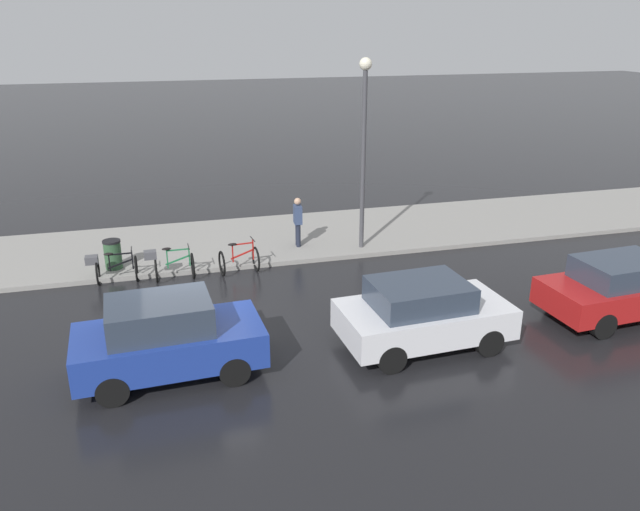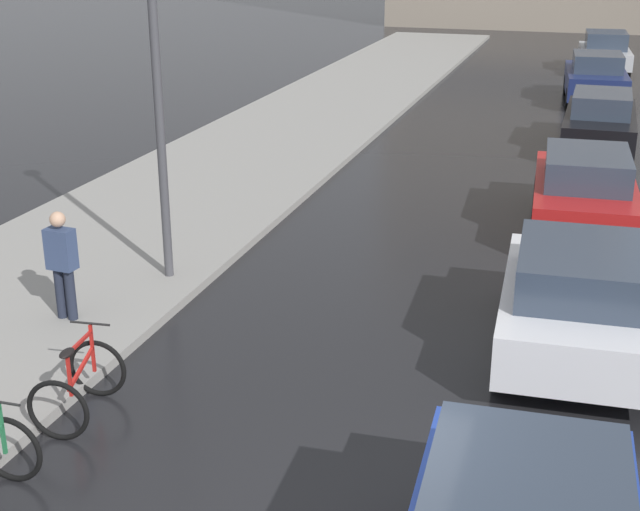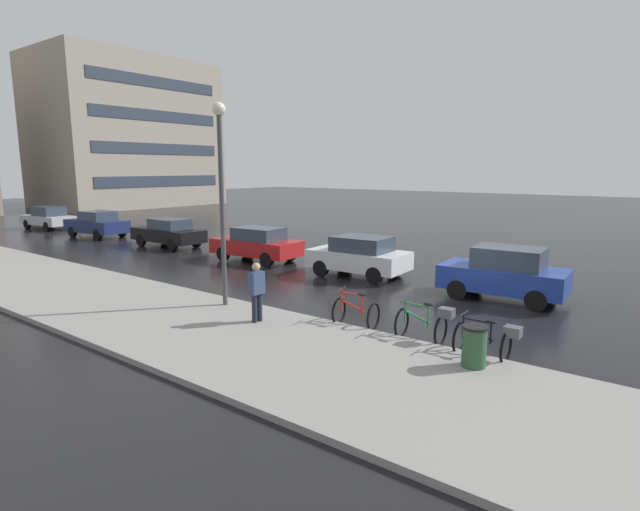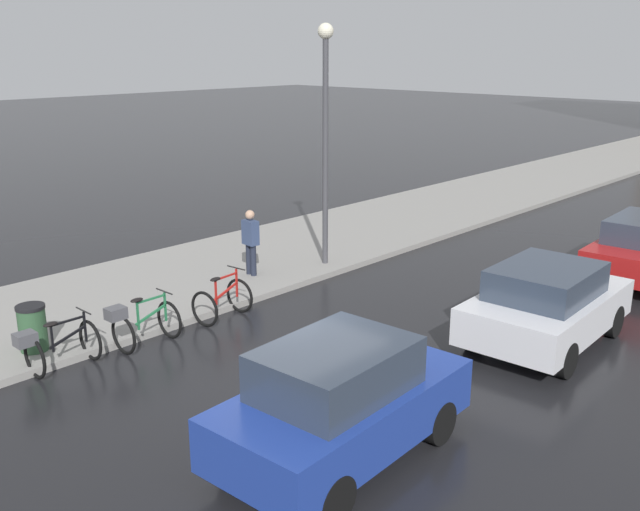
{
  "view_description": "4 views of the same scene",
  "coord_description": "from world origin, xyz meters",
  "views": [
    {
      "loc": [
        13.7,
        -0.7,
        6.93
      ],
      "look_at": [
        -1.29,
        3.35,
        1.12
      ],
      "focal_mm": 35.0,
      "sensor_mm": 36.0,
      "label": 1
    },
    {
      "loc": [
        2.09,
        -6.43,
        5.46
      ],
      "look_at": [
        -1.3,
        4.29,
        1.25
      ],
      "focal_mm": 50.0,
      "sensor_mm": 36.0,
      "label": 2
    },
    {
      "loc": [
        -14.05,
        -5.44,
        4.18
      ],
      "look_at": [
        -0.98,
        4.44,
        1.29
      ],
      "focal_mm": 28.0,
      "sensor_mm": 36.0,
      "label": 3
    },
    {
      "loc": [
        7.61,
        -7.25,
        5.45
      ],
      "look_at": [
        -1.6,
        2.53,
        1.5
      ],
      "focal_mm": 40.0,
      "sensor_mm": 36.0,
      "label": 4
    }
  ],
  "objects": [
    {
      "name": "car_silver",
      "position": [
        2.04,
        30.25,
        0.78
      ],
      "size": [
        2.11,
        4.23,
        1.56
      ],
      "color": "#B2B5BA",
      "rests_on": "ground"
    },
    {
      "name": "bicycle_third",
      "position": [
        -3.36,
        1.46,
        0.41
      ],
      "size": [
        0.86,
        1.15,
        1.02
      ],
      "color": "black",
      "rests_on": "ground"
    },
    {
      "name": "car_white",
      "position": [
        2.09,
        4.83,
        0.81
      ],
      "size": [
        2.13,
        3.88,
        1.57
      ],
      "color": "silver",
      "rests_on": "ground"
    },
    {
      "name": "sidewalk_kerb",
      "position": [
        -6.0,
        10.0,
        0.07
      ],
      "size": [
        4.8,
        60.0,
        0.14
      ],
      "primitive_type": "cube",
      "color": "gray",
      "rests_on": "ground"
    },
    {
      "name": "car_navy",
      "position": [
        1.86,
        23.63,
        0.8
      ],
      "size": [
        2.13,
        4.24,
        1.59
      ],
      "color": "navy",
      "rests_on": "ground"
    },
    {
      "name": "car_black",
      "position": [
        2.13,
        16.94,
        0.76
      ],
      "size": [
        1.73,
        4.39,
        1.51
      ],
      "color": "black",
      "rests_on": "ground"
    },
    {
      "name": "pedestrian",
      "position": [
        -4.87,
        3.59,
        0.98
      ],
      "size": [
        0.42,
        0.27,
        1.74
      ],
      "color": "#1E2333",
      "rests_on": "ground"
    },
    {
      "name": "car_red",
      "position": [
        1.98,
        10.26,
        0.79
      ],
      "size": [
        2.06,
        4.24,
        1.54
      ],
      "color": "#AD1919",
      "rests_on": "ground"
    },
    {
      "name": "streetlamp",
      "position": [
        -4.24,
        5.53,
        3.79
      ],
      "size": [
        0.38,
        0.38,
        5.99
      ],
      "color": "#424247",
      "rests_on": "ground"
    }
  ]
}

